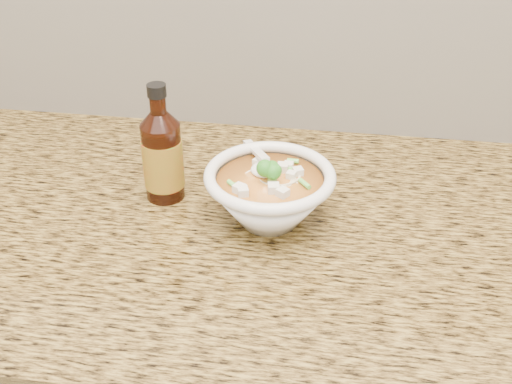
# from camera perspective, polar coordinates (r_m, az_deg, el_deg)

# --- Properties ---
(counter_slab) EXTENTS (4.00, 0.68, 0.04)m
(counter_slab) POSITION_cam_1_polar(r_m,az_deg,el_deg) (0.97, 2.90, -3.65)
(counter_slab) COLOR olive
(counter_slab) RESTS_ON cabinet
(soup_bowl) EXTENTS (0.19, 0.21, 0.11)m
(soup_bowl) POSITION_cam_1_polar(r_m,az_deg,el_deg) (0.93, 1.22, -0.31)
(soup_bowl) COLOR white
(soup_bowl) RESTS_ON counter_slab
(hot_sauce_bottle) EXTENTS (0.07, 0.07, 0.19)m
(hot_sauce_bottle) POSITION_cam_1_polar(r_m,az_deg,el_deg) (0.99, -8.31, 3.15)
(hot_sauce_bottle) COLOR #361207
(hot_sauce_bottle) RESTS_ON counter_slab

